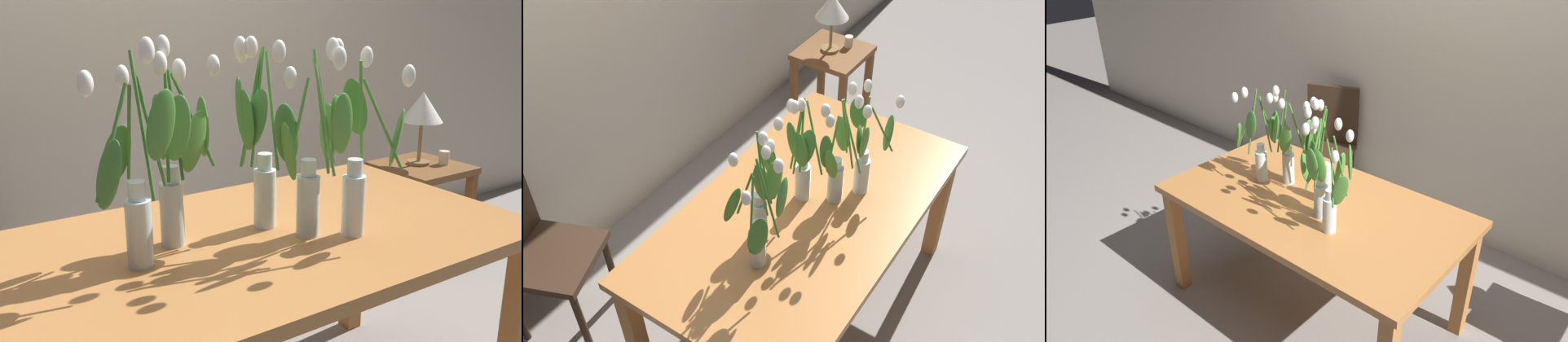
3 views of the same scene
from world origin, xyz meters
TOP-DOWN VIEW (x-y plane):
  - room_wall_rear at (0.00, 1.31)m, footprint 9.00×0.10m
  - dining_table at (0.00, 0.00)m, footprint 1.60×0.90m
  - tulip_vase_0 at (0.12, -0.10)m, footprint 0.22×0.21m
  - tulip_vase_1 at (0.25, -0.15)m, footprint 0.18×0.23m
  - tulip_vase_2 at (-0.37, -0.02)m, footprint 0.24×0.25m
  - tulip_vase_3 at (0.02, 0.02)m, footprint 0.15×0.18m
  - tulip_vase_4 at (-0.22, 0.05)m, footprint 0.22×0.18m
  - side_table at (1.55, 0.74)m, footprint 0.44×0.44m
  - table_lamp at (1.54, 0.76)m, footprint 0.22×0.22m
  - pillar_candle at (1.65, 0.68)m, footprint 0.06×0.06m

SIDE VIEW (x-z plane):
  - side_table at x=1.55m, z-range 0.16..0.71m
  - pillar_candle at x=1.65m, z-range 0.55..0.62m
  - dining_table at x=0.00m, z-range 0.28..1.02m
  - table_lamp at x=1.54m, z-range 0.66..1.06m
  - tulip_vase_1 at x=0.25m, z-range 0.65..1.19m
  - tulip_vase_4 at x=-0.22m, z-range 0.66..1.24m
  - tulip_vase_0 at x=0.12m, z-range 0.68..1.25m
  - tulip_vase_2 at x=-0.37m, z-range 0.68..1.26m
  - tulip_vase_3 at x=0.02m, z-range 0.70..1.27m
  - room_wall_rear at x=0.00m, z-range 0.00..2.70m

